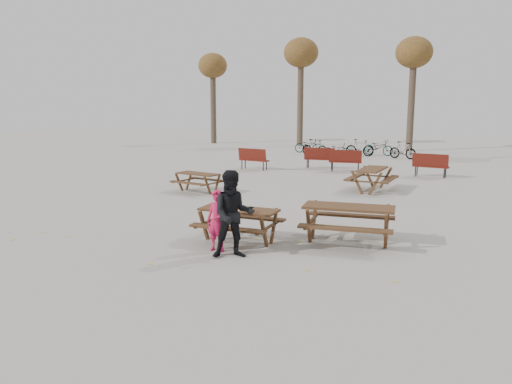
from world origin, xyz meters
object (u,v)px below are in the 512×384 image
at_px(main_picnic_table, 239,217).
at_px(food_tray, 237,209).
at_px(child, 217,221).
at_px(picnic_table_east, 348,225).
at_px(adult, 233,214).
at_px(picnic_table_north, 198,183).
at_px(soda_bottle, 240,208).
at_px(picnic_table_far, 372,180).

xyz_separation_m(main_picnic_table, food_tray, (0.01, -0.13, 0.21)).
xyz_separation_m(main_picnic_table, child, (-0.11, -0.86, 0.08)).
xyz_separation_m(food_tray, child, (-0.12, -0.72, -0.13)).
relative_size(main_picnic_table, picnic_table_east, 0.89).
height_order(adult, picnic_table_north, adult).
height_order(soda_bottle, adult, adult).
relative_size(food_tray, picnic_table_north, 0.11).
xyz_separation_m(soda_bottle, child, (-0.22, -0.67, -0.18)).
bearing_deg(child, main_picnic_table, 86.00).
distance_m(child, picnic_table_north, 7.34).
relative_size(main_picnic_table, picnic_table_far, 0.94).
height_order(soda_bottle, picnic_table_north, soda_bottle).
height_order(soda_bottle, picnic_table_east, soda_bottle).
bearing_deg(picnic_table_east, adult, -140.88).
bearing_deg(picnic_table_east, food_tray, -163.64).
distance_m(soda_bottle, picnic_table_north, 6.94).
bearing_deg(adult, picnic_table_far, 51.94).
xyz_separation_m(main_picnic_table, soda_bottle, (0.11, -0.19, 0.26)).
bearing_deg(soda_bottle, main_picnic_table, 120.25).
bearing_deg(picnic_table_north, child, -46.27).
height_order(picnic_table_east, picnic_table_far, picnic_table_east).
bearing_deg(child, soda_bottle, 74.90).
relative_size(soda_bottle, adult, 0.09).
bearing_deg(soda_bottle, picnic_table_east, 24.87).
xyz_separation_m(adult, picnic_table_north, (-4.52, 6.42, -0.57)).
bearing_deg(picnic_table_far, child, 173.06).
xyz_separation_m(main_picnic_table, picnic_table_north, (-4.11, 5.29, -0.24)).
xyz_separation_m(food_tray, picnic_table_east, (2.34, 0.98, -0.36)).
distance_m(food_tray, picnic_table_north, 6.83).
height_order(soda_bottle, child, child).
xyz_separation_m(soda_bottle, picnic_table_east, (2.24, 1.04, -0.41)).
height_order(main_picnic_table, adult, adult).
xyz_separation_m(picnic_table_east, picnic_table_north, (-6.47, 4.44, -0.09)).
distance_m(picnic_table_east, picnic_table_north, 7.85).
bearing_deg(food_tray, child, -99.55).
relative_size(adult, picnic_table_north, 1.14).
bearing_deg(picnic_table_north, food_tray, -42.09).
distance_m(picnic_table_east, picnic_table_far, 7.18).
distance_m(main_picnic_table, picnic_table_far, 8.14).
bearing_deg(picnic_table_far, picnic_table_east, -169.95).
relative_size(child, picnic_table_north, 0.83).
bearing_deg(food_tray, adult, -68.28).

